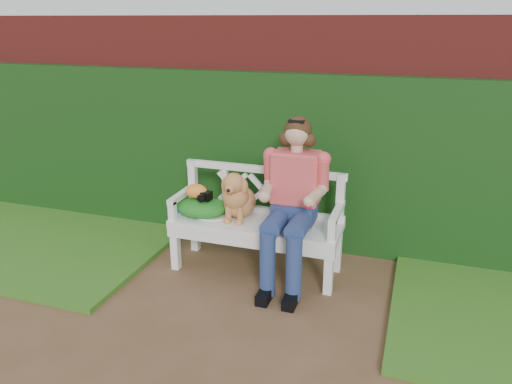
% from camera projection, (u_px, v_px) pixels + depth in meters
% --- Properties ---
extents(ground, '(60.00, 60.00, 0.00)m').
position_uv_depth(ground, '(227.00, 335.00, 3.62)').
color(ground, brown).
extents(brick_wall, '(10.00, 0.30, 2.20)m').
position_uv_depth(brick_wall, '(295.00, 132.00, 4.96)').
color(brick_wall, maroon).
rests_on(brick_wall, ground).
extents(ivy_hedge, '(10.00, 0.18, 1.70)m').
position_uv_depth(ivy_hedge, '(289.00, 162.00, 4.84)').
color(ivy_hedge, '#164110').
rests_on(ivy_hedge, ground).
extents(grass_left, '(2.60, 2.00, 0.05)m').
position_uv_depth(grass_left, '(43.00, 239.00, 5.13)').
color(grass_left, '#26581C').
rests_on(grass_left, ground).
extents(garden_bench, '(1.62, 0.71, 0.48)m').
position_uv_depth(garden_bench, '(256.00, 245.00, 4.48)').
color(garden_bench, white).
rests_on(garden_bench, ground).
extents(seated_woman, '(0.62, 0.81, 1.41)m').
position_uv_depth(seated_woman, '(294.00, 202.00, 4.21)').
color(seated_woman, '#E1404D').
rests_on(seated_woman, ground).
extents(dog, '(0.37, 0.46, 0.46)m').
position_uv_depth(dog, '(238.00, 194.00, 4.39)').
color(dog, brown).
rests_on(dog, garden_bench).
extents(tennis_racket, '(0.63, 0.39, 0.03)m').
position_uv_depth(tennis_racket, '(209.00, 215.00, 4.49)').
color(tennis_racket, silver).
rests_on(tennis_racket, garden_bench).
extents(green_bag, '(0.48, 0.38, 0.16)m').
position_uv_depth(green_bag, '(202.00, 207.00, 4.50)').
color(green_bag, '#189428').
rests_on(green_bag, garden_bench).
extents(camera_item, '(0.13, 0.10, 0.08)m').
position_uv_depth(camera_item, '(205.00, 196.00, 4.44)').
color(camera_item, black).
rests_on(camera_item, green_bag).
extents(baseball_glove, '(0.22, 0.17, 0.13)m').
position_uv_depth(baseball_glove, '(196.00, 191.00, 4.47)').
color(baseball_glove, orange).
rests_on(baseball_glove, green_bag).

